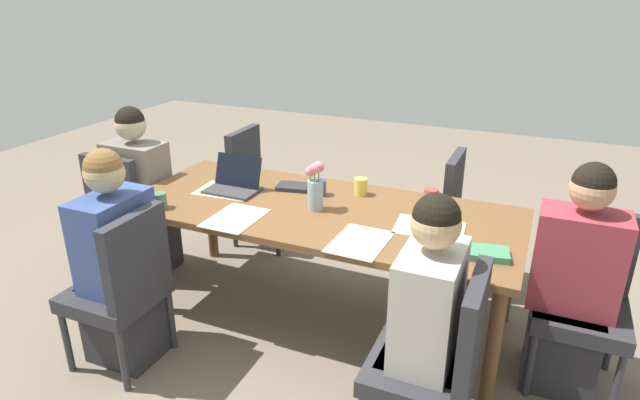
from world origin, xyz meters
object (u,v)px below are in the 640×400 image
person_far_left_mid (120,270)px  person_head_left_right_near (571,292)px  laptop_head_right_left_far (234,184)px  coffee_mug_near_right (159,201)px  chair_far_left_near (439,358)px  coffee_mug_centre_right (320,187)px  coffee_mug_near_left (431,195)px  book_red_cover (293,187)px  person_far_left_near (425,340)px  dining_table (320,219)px  chair_head_left_right_near (583,292)px  book_blue_cover (487,253)px  chair_far_left_mid (123,283)px  flower_vase (315,186)px  coffee_mug_centre_left (361,187)px  chair_near_right_mid (258,181)px  chair_near_right_far (468,215)px  chair_head_right_left_far (127,208)px  person_head_right_left_far (141,202)px

person_far_left_mid → person_head_left_right_near: (-2.19, -0.72, 0.00)m
laptop_head_right_left_far → coffee_mug_near_right: size_ratio=3.44×
chair_far_left_near → coffee_mug_centre_right: chair_far_left_near is taller
coffee_mug_near_left → coffee_mug_near_right: bearing=27.0°
book_red_cover → person_far_left_near: bearing=127.8°
dining_table → person_far_left_near: person_far_left_near is taller
chair_head_left_right_near → book_blue_cover: 0.58m
book_blue_cover → chair_far_left_mid: bearing=8.4°
chair_far_left_mid → laptop_head_right_left_far: (-0.15, -0.86, 0.27)m
chair_far_left_near → flower_vase: flower_vase is taller
chair_far_left_mid → coffee_mug_centre_right: chair_far_left_mid is taller
book_red_cover → person_head_left_right_near: bearing=159.5°
dining_table → coffee_mug_centre_left: 0.35m
coffee_mug_centre_right → chair_near_right_mid: bearing=-37.2°
person_far_left_mid → chair_near_right_mid: (0.05, -1.55, -0.03)m
chair_head_left_right_near → person_head_left_right_near: person_head_left_right_near is taller
coffee_mug_centre_left → coffee_mug_near_left: bearing=-172.1°
chair_far_left_mid → book_blue_cover: size_ratio=4.50×
flower_vase → coffee_mug_centre_left: size_ratio=2.74×
person_far_left_mid → coffee_mug_centre_left: 1.45m
chair_far_left_near → chair_far_left_mid: bearing=2.0°
chair_near_right_far → book_blue_cover: bearing=102.6°
chair_near_right_mid → book_red_cover: chair_near_right_mid is taller
chair_near_right_far → book_red_cover: (1.02, 0.57, 0.24)m
dining_table → coffee_mug_near_left: 0.67m
chair_near_right_far → coffee_mug_centre_left: 0.82m
chair_head_right_left_far → laptop_head_right_left_far: bearing=-174.6°
chair_head_left_right_near → coffee_mug_centre_right: (1.51, -0.15, 0.28)m
person_far_left_mid → coffee_mug_centre_left: (-0.97, -1.05, 0.25)m
coffee_mug_near_left → book_red_cover: size_ratio=0.43×
chair_head_left_right_near → coffee_mug_centre_left: (1.28, -0.25, 0.28)m
chair_near_right_mid → chair_far_left_near: bearing=138.4°
chair_near_right_far → chair_near_right_mid: bearing=-0.1°
dining_table → book_red_cover: size_ratio=11.38×
coffee_mug_near_left → coffee_mug_centre_left: (0.42, 0.06, 0.01)m
chair_far_left_near → person_head_right_left_far: person_head_right_left_far is taller
coffee_mug_centre_left → book_blue_cover: size_ratio=0.52×
chair_far_left_near → chair_near_right_far: bearing=-85.0°
person_far_left_near → chair_near_right_mid: size_ratio=1.33×
person_far_left_near → coffee_mug_near_left: 1.11m
person_head_right_left_far → coffee_mug_near_left: (-1.94, -0.31, 0.24)m
person_far_left_near → flower_vase: 1.11m
person_head_right_left_far → laptop_head_right_left_far: bearing=-179.8°
coffee_mug_near_left → book_red_cover: (0.84, 0.13, -0.03)m
coffee_mug_near_left → book_red_cover: 0.86m
person_far_left_near → coffee_mug_near_left: person_far_left_near is taller
chair_head_left_right_near → flower_vase: (1.44, 0.06, 0.37)m
flower_vase → chair_near_right_far: bearing=-132.9°
person_far_left_near → book_red_cover: bearing=-40.5°
chair_far_left_mid → person_head_right_left_far: size_ratio=0.75×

